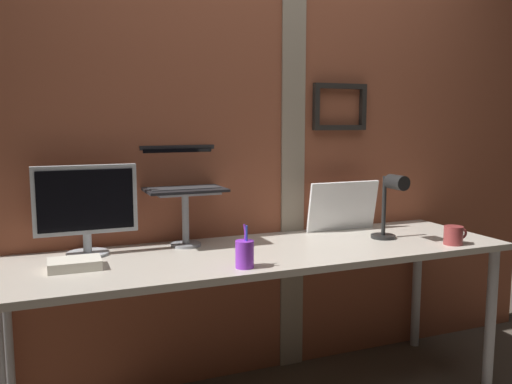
% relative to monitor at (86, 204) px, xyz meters
% --- Properties ---
extents(brick_wall_back, '(3.51, 0.16, 2.65)m').
position_rel_monitor_xyz_m(brick_wall_back, '(0.88, 0.18, 0.37)').
color(brick_wall_back, brown).
rests_on(brick_wall_back, ground_plane).
extents(desk, '(2.28, 0.67, 0.73)m').
position_rel_monitor_xyz_m(desk, '(0.74, -0.21, -0.28)').
color(desk, beige).
rests_on(desk, ground_plane).
extents(monitor, '(0.43, 0.18, 0.39)m').
position_rel_monitor_xyz_m(monitor, '(0.00, 0.00, 0.00)').
color(monitor, '#ADB2B7').
rests_on(monitor, desk).
extents(laptop_stand, '(0.28, 0.22, 0.26)m').
position_rel_monitor_xyz_m(laptop_stand, '(0.44, 0.00, -0.05)').
color(laptop_stand, gray).
rests_on(laptop_stand, desk).
extents(laptop, '(0.36, 0.30, 0.20)m').
position_rel_monitor_xyz_m(laptop, '(0.44, 0.07, 0.09)').
color(laptop, black).
rests_on(laptop, laptop_stand).
extents(whiteboard_panel, '(0.40, 0.06, 0.26)m').
position_rel_monitor_xyz_m(whiteboard_panel, '(1.29, 0.03, -0.09)').
color(whiteboard_panel, white).
rests_on(whiteboard_panel, desk).
extents(desk_lamp, '(0.12, 0.20, 0.32)m').
position_rel_monitor_xyz_m(desk_lamp, '(1.38, -0.27, -0.02)').
color(desk_lamp, black).
rests_on(desk_lamp, desk).
extents(pen_cup, '(0.07, 0.07, 0.17)m').
position_rel_monitor_xyz_m(pen_cup, '(0.55, -0.45, -0.16)').
color(pen_cup, purple).
rests_on(pen_cup, desk).
extents(coffee_mug, '(0.12, 0.09, 0.09)m').
position_rel_monitor_xyz_m(coffee_mug, '(1.60, -0.45, -0.18)').
color(coffee_mug, maroon).
rests_on(coffee_mug, desk).
extents(paper_clutter_stack, '(0.20, 0.14, 0.04)m').
position_rel_monitor_xyz_m(paper_clutter_stack, '(-0.07, -0.21, -0.20)').
color(paper_clutter_stack, silver).
rests_on(paper_clutter_stack, desk).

